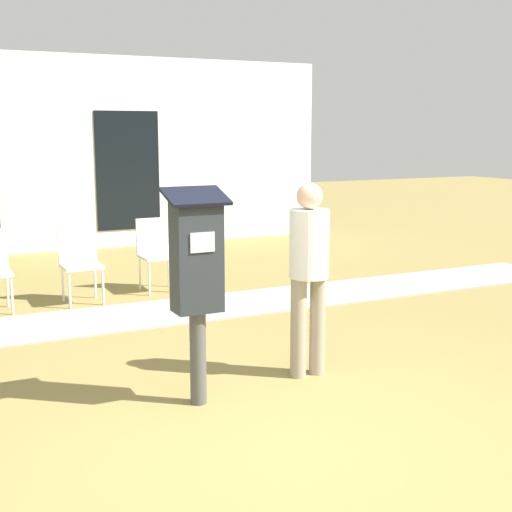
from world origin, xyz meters
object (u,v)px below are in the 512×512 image
object	(u,v)px
outdoor_chair_middle	(80,257)
outdoor_chair_right	(156,248)
parking_meter	(197,268)
person_standing	(309,264)

from	to	relation	value
outdoor_chair_middle	outdoor_chair_right	xyz separation A→B (m)	(1.00, 0.21, 0.00)
parking_meter	outdoor_chair_right	size ratio (longest dim) A/B	1.77
outdoor_chair_middle	outdoor_chair_right	distance (m)	1.02
person_standing	outdoor_chair_middle	distance (m)	3.57
parking_meter	outdoor_chair_right	world-z (taller)	parking_meter
person_standing	parking_meter	bearing A→B (deg)	-166.80
parking_meter	outdoor_chair_middle	distance (m)	3.59
person_standing	outdoor_chair_middle	size ratio (longest dim) A/B	1.76
person_standing	outdoor_chair_right	size ratio (longest dim) A/B	1.76
parking_meter	person_standing	size ratio (longest dim) A/B	1.01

